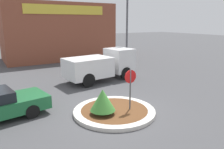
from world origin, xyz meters
name	(u,v)px	position (x,y,z in m)	size (l,w,h in m)	color
ground_plane	(114,113)	(0.00, 0.00, 0.00)	(120.00, 120.00, 0.00)	#474749
traffic_island	(114,111)	(0.00, 0.00, 0.09)	(3.80, 3.80, 0.17)	beige
stop_sign	(130,84)	(0.66, -0.31, 1.40)	(0.61, 0.07, 2.05)	#4C4C51
island_shrub	(103,100)	(-0.69, -0.15, 0.83)	(1.12, 1.12, 1.13)	brown
utility_truck	(101,65)	(2.30, 5.52, 1.13)	(5.35, 2.60, 2.18)	white
storefront_building	(58,31)	(2.77, 16.77, 3.06)	(11.76, 6.07, 6.12)	brown
light_pole	(127,25)	(5.93, 7.60, 3.84)	(0.70, 0.30, 6.57)	#4C4C51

